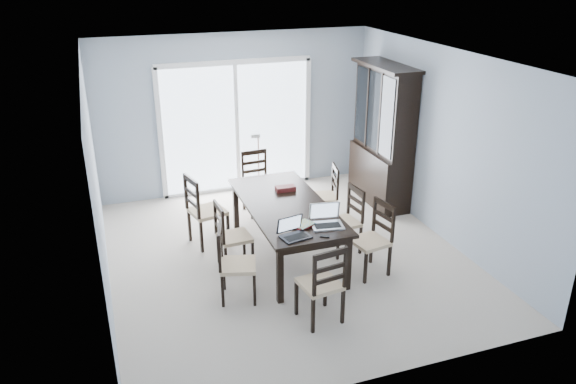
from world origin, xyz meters
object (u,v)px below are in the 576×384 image
at_px(chair_left_mid, 227,229).
at_px(game_box, 285,188).
at_px(chair_end_far, 257,175).
at_px(chair_right_mid, 349,213).
at_px(chair_right_near, 376,230).
at_px(cell_phone, 325,236).
at_px(china_hutch, 382,137).
at_px(chair_left_far, 200,204).
at_px(laptop_silver, 327,222).
at_px(chair_end_near, 325,277).
at_px(laptop_dark, 296,233).
at_px(chair_right_far, 328,189).
at_px(hot_tub, 208,148).
at_px(chair_left_near, 230,256).
at_px(dining_table, 286,209).

relative_size(chair_left_mid, game_box, 3.91).
bearing_deg(chair_end_far, chair_right_mid, 111.82).
bearing_deg(chair_right_near, cell_phone, 98.22).
bearing_deg(cell_phone, game_box, 119.79).
xyz_separation_m(china_hutch, chair_left_far, (-3.01, -0.58, -0.45)).
bearing_deg(laptop_silver, game_box, 104.27).
xyz_separation_m(chair_right_near, chair_end_far, (-0.87, 2.27, 0.01)).
bearing_deg(cell_phone, chair_right_mid, 81.35).
height_order(chair_end_near, laptop_dark, chair_end_near).
bearing_deg(chair_end_near, chair_end_far, 79.07).
distance_m(chair_right_near, chair_right_far, 1.48).
bearing_deg(chair_left_mid, chair_right_near, 65.37).
distance_m(chair_right_mid, chair_right_far, 0.86).
relative_size(laptop_silver, hot_tub, 0.19).
bearing_deg(china_hutch, chair_left_near, -146.11).
bearing_deg(cell_phone, chair_right_far, 96.07).
xyz_separation_m(dining_table, chair_left_mid, (-0.79, -0.06, -0.13)).
distance_m(chair_end_near, chair_end_far, 3.08).
relative_size(china_hutch, chair_left_far, 1.89).
bearing_deg(chair_right_far, game_box, 125.23).
bearing_deg(chair_left_far, laptop_silver, 27.02).
bearing_deg(chair_right_far, laptop_silver, 168.57).
bearing_deg(dining_table, chair_right_far, 39.35).
bearing_deg(game_box, chair_end_far, 94.31).
height_order(chair_left_mid, game_box, chair_left_mid).
xyz_separation_m(china_hutch, chair_end_far, (-1.97, 0.28, -0.49)).
xyz_separation_m(chair_left_near, cell_phone, (1.04, -0.27, 0.20)).
distance_m(chair_left_far, laptop_silver, 1.91).
distance_m(chair_right_mid, game_box, 0.91).
bearing_deg(chair_end_near, hot_tub, 84.42).
relative_size(laptop_dark, laptop_silver, 0.89).
xyz_separation_m(china_hutch, chair_right_mid, (-1.18, -1.36, -0.53)).
height_order(dining_table, laptop_silver, laptop_silver).
xyz_separation_m(chair_right_mid, chair_end_far, (-0.79, 1.64, 0.04)).
relative_size(chair_right_near, game_box, 4.07).
relative_size(chair_left_far, game_box, 4.43).
bearing_deg(laptop_silver, chair_right_near, 12.05).
height_order(dining_table, chair_left_mid, chair_left_mid).
bearing_deg(laptop_dark, chair_end_near, -92.89).
distance_m(dining_table, chair_left_far, 1.19).
height_order(chair_left_mid, chair_right_near, chair_right_near).
xyz_separation_m(laptop_dark, laptop_silver, (0.45, 0.14, 0.01)).
xyz_separation_m(chair_left_near, chair_right_mid, (1.77, 0.62, -0.01)).
relative_size(chair_right_mid, game_box, 3.91).
xyz_separation_m(china_hutch, chair_right_near, (-1.11, -1.98, -0.50)).
height_order(dining_table, chair_right_near, chair_right_near).
bearing_deg(chair_end_near, china_hutch, 44.62).
height_order(chair_left_near, chair_right_near, chair_right_near).
xyz_separation_m(china_hutch, chair_left_mid, (-2.81, -1.31, -0.53)).
height_order(laptop_silver, hot_tub, laptop_silver).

